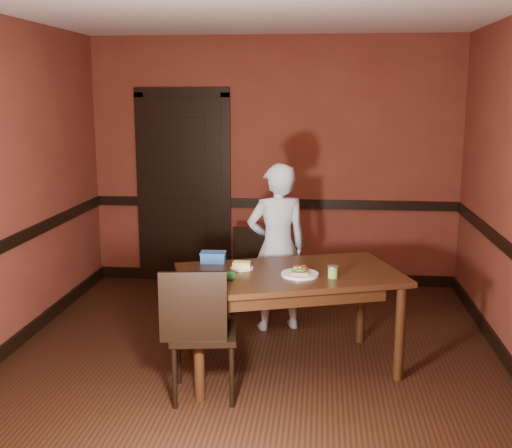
% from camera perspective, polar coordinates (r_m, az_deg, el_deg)
% --- Properties ---
extents(floor, '(4.00, 4.50, 0.01)m').
position_cam_1_polar(floor, '(5.18, -0.41, -12.24)').
color(floor, black).
rests_on(floor, ground).
extents(ceiling, '(4.00, 4.50, 0.01)m').
position_cam_1_polar(ceiling, '(4.78, -0.46, 18.88)').
color(ceiling, silver).
rests_on(ceiling, ground).
extents(wall_back, '(4.00, 0.02, 2.70)m').
position_cam_1_polar(wall_back, '(7.02, 1.60, 5.48)').
color(wall_back, maroon).
rests_on(wall_back, ground).
extents(wall_front, '(4.00, 0.02, 2.70)m').
position_cam_1_polar(wall_front, '(2.62, -5.88, -4.85)').
color(wall_front, maroon).
rests_on(wall_front, ground).
extents(dado_back, '(4.00, 0.03, 0.10)m').
position_cam_1_polar(dado_back, '(7.07, 1.57, 1.84)').
color(dado_back, black).
rests_on(dado_back, ground).
extents(dado_left, '(0.03, 4.50, 0.10)m').
position_cam_1_polar(dado_left, '(5.47, -21.58, -1.84)').
color(dado_left, black).
rests_on(dado_left, ground).
extents(baseboard_back, '(4.00, 0.03, 0.12)m').
position_cam_1_polar(baseboard_back, '(7.26, 1.54, -4.71)').
color(baseboard_back, black).
rests_on(baseboard_back, ground).
extents(baseboard_left, '(0.03, 4.50, 0.12)m').
position_cam_1_polar(baseboard_left, '(5.71, -20.95, -10.07)').
color(baseboard_left, black).
rests_on(baseboard_left, ground).
extents(baseboard_right, '(0.03, 4.50, 0.12)m').
position_cam_1_polar(baseboard_right, '(5.33, 21.79, -11.69)').
color(baseboard_right, black).
rests_on(baseboard_right, ground).
extents(door, '(1.05, 0.07, 2.20)m').
position_cam_1_polar(door, '(7.16, -6.44, 3.45)').
color(door, black).
rests_on(door, ground).
extents(dining_table, '(1.85, 1.39, 0.77)m').
position_cam_1_polar(dining_table, '(4.96, 2.92, -8.57)').
color(dining_table, black).
rests_on(dining_table, floor).
extents(chair_far, '(0.43, 0.43, 0.80)m').
position_cam_1_polar(chair_far, '(6.21, -0.34, -4.25)').
color(chair_far, black).
rests_on(chair_far, floor).
extents(chair_near, '(0.51, 0.51, 0.95)m').
position_cam_1_polar(chair_near, '(4.52, -4.68, -9.41)').
color(chair_near, black).
rests_on(chair_near, floor).
extents(person, '(0.64, 0.53, 1.50)m').
position_cam_1_polar(person, '(5.69, 1.90, -2.10)').
color(person, silver).
rests_on(person, floor).
extents(sandwich_plate, '(0.28, 0.28, 0.07)m').
position_cam_1_polar(sandwich_plate, '(4.75, 3.92, -4.36)').
color(sandwich_plate, silver).
rests_on(sandwich_plate, dining_table).
extents(sauce_jar, '(0.08, 0.08, 0.09)m').
position_cam_1_polar(sauce_jar, '(4.71, 6.85, -4.24)').
color(sauce_jar, '#6D9B43').
rests_on(sauce_jar, dining_table).
extents(cheese_saucer, '(0.18, 0.18, 0.06)m').
position_cam_1_polar(cheese_saucer, '(4.92, -1.28, -3.76)').
color(cheese_saucer, silver).
rests_on(cheese_saucer, dining_table).
extents(food_tub, '(0.21, 0.14, 0.08)m').
position_cam_1_polar(food_tub, '(5.11, -3.82, -2.95)').
color(food_tub, '#2C69B2').
rests_on(food_tub, dining_table).
extents(wrapped_veg, '(0.24, 0.18, 0.07)m').
position_cam_1_polar(wrapped_veg, '(4.59, -3.38, -4.74)').
color(wrapped_veg, '#15491E').
rests_on(wrapped_veg, dining_table).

